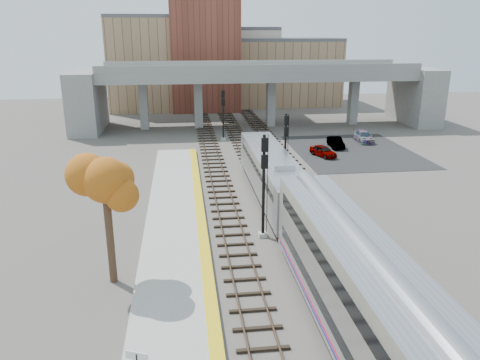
{
  "coord_description": "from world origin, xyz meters",
  "views": [
    {
      "loc": [
        -6.5,
        -25.03,
        14.01
      ],
      "look_at": [
        -2.04,
        10.56,
        2.5
      ],
      "focal_mm": 35.0,
      "sensor_mm": 36.0,
      "label": 1
    }
  ],
  "objects_px": {
    "locomotive": "(272,174)",
    "coach": "(381,328)",
    "tree": "(105,186)",
    "car_b": "(336,142)",
    "signal_mast_mid": "(285,150)",
    "car_c": "(364,137)",
    "signal_mast_far": "(223,116)",
    "car_a": "(323,151)",
    "signal_mast_near": "(264,187)"
  },
  "relations": [
    {
      "from": "signal_mast_near",
      "to": "car_c",
      "type": "xyz_separation_m",
      "value": [
        18.2,
        27.7,
        -3.02
      ]
    },
    {
      "from": "signal_mast_near",
      "to": "car_a",
      "type": "distance_m",
      "value": 23.75
    },
    {
      "from": "signal_mast_near",
      "to": "signal_mast_mid",
      "type": "xyz_separation_m",
      "value": [
        4.1,
        11.67,
        -0.45
      ]
    },
    {
      "from": "locomotive",
      "to": "signal_mast_near",
      "type": "xyz_separation_m",
      "value": [
        -2.1,
        -7.63,
        1.45
      ]
    },
    {
      "from": "locomotive",
      "to": "coach",
      "type": "relative_size",
      "value": 0.76
    },
    {
      "from": "tree",
      "to": "signal_mast_near",
      "type": "bearing_deg",
      "value": 27.24
    },
    {
      "from": "tree",
      "to": "car_a",
      "type": "xyz_separation_m",
      "value": [
        20.41,
        25.97,
        -5.2
      ]
    },
    {
      "from": "tree",
      "to": "car_a",
      "type": "bearing_deg",
      "value": 51.83
    },
    {
      "from": "car_a",
      "to": "car_c",
      "type": "relative_size",
      "value": 0.82
    },
    {
      "from": "locomotive",
      "to": "tree",
      "type": "distance_m",
      "value": 17.66
    },
    {
      "from": "signal_mast_mid",
      "to": "car_c",
      "type": "bearing_deg",
      "value": 48.66
    },
    {
      "from": "tree",
      "to": "car_c",
      "type": "bearing_deg",
      "value": 49.51
    },
    {
      "from": "coach",
      "to": "tree",
      "type": "distance_m",
      "value": 15.76
    },
    {
      "from": "signal_mast_mid",
      "to": "car_b",
      "type": "xyz_separation_m",
      "value": [
        9.41,
        13.27,
        -2.58
      ]
    },
    {
      "from": "signal_mast_far",
      "to": "car_b",
      "type": "bearing_deg",
      "value": -24.29
    },
    {
      "from": "signal_mast_far",
      "to": "car_a",
      "type": "relative_size",
      "value": 1.78
    },
    {
      "from": "signal_mast_near",
      "to": "tree",
      "type": "relative_size",
      "value": 0.93
    },
    {
      "from": "car_c",
      "to": "car_b",
      "type": "bearing_deg",
      "value": -145.09
    },
    {
      "from": "car_b",
      "to": "signal_mast_far",
      "type": "bearing_deg",
      "value": 158.96
    },
    {
      "from": "car_c",
      "to": "signal_mast_mid",
      "type": "bearing_deg",
      "value": -126.93
    },
    {
      "from": "signal_mast_mid",
      "to": "signal_mast_far",
      "type": "relative_size",
      "value": 1.01
    },
    {
      "from": "coach",
      "to": "car_a",
      "type": "distance_m",
      "value": 37.03
    },
    {
      "from": "car_a",
      "to": "car_b",
      "type": "distance_m",
      "value": 4.85
    },
    {
      "from": "coach",
      "to": "car_a",
      "type": "relative_size",
      "value": 6.67
    },
    {
      "from": "signal_mast_near",
      "to": "car_a",
      "type": "relative_size",
      "value": 1.97
    },
    {
      "from": "signal_mast_near",
      "to": "car_b",
      "type": "xyz_separation_m",
      "value": [
        13.51,
        24.94,
        -3.04
      ]
    },
    {
      "from": "car_a",
      "to": "coach",
      "type": "bearing_deg",
      "value": -125.32
    },
    {
      "from": "signal_mast_near",
      "to": "car_b",
      "type": "relative_size",
      "value": 1.86
    },
    {
      "from": "signal_mast_mid",
      "to": "car_c",
      "type": "xyz_separation_m",
      "value": [
        14.1,
        16.03,
        -2.57
      ]
    },
    {
      "from": "locomotive",
      "to": "tree",
      "type": "relative_size",
      "value": 2.41
    },
    {
      "from": "coach",
      "to": "signal_mast_near",
      "type": "height_order",
      "value": "signal_mast_near"
    },
    {
      "from": "locomotive",
      "to": "signal_mast_mid",
      "type": "xyz_separation_m",
      "value": [
        2.0,
        4.04,
        1.0
      ]
    },
    {
      "from": "locomotive",
      "to": "signal_mast_mid",
      "type": "height_order",
      "value": "signal_mast_mid"
    },
    {
      "from": "signal_mast_near",
      "to": "car_c",
      "type": "relative_size",
      "value": 1.61
    },
    {
      "from": "locomotive",
      "to": "car_b",
      "type": "xyz_separation_m",
      "value": [
        11.41,
        17.31,
        -1.58
      ]
    },
    {
      "from": "signal_mast_far",
      "to": "car_c",
      "type": "relative_size",
      "value": 1.45
    },
    {
      "from": "signal_mast_mid",
      "to": "car_c",
      "type": "relative_size",
      "value": 1.46
    },
    {
      "from": "signal_mast_far",
      "to": "tree",
      "type": "xyz_separation_m",
      "value": [
        -9.71,
        -36.03,
        2.63
      ]
    },
    {
      "from": "signal_mast_mid",
      "to": "car_b",
      "type": "bearing_deg",
      "value": 54.65
    },
    {
      "from": "coach",
      "to": "signal_mast_near",
      "type": "bearing_deg",
      "value": 97.98
    },
    {
      "from": "signal_mast_mid",
      "to": "car_a",
      "type": "xyz_separation_m",
      "value": [
        6.61,
        9.3,
        -2.6
      ]
    },
    {
      "from": "locomotive",
      "to": "car_a",
      "type": "xyz_separation_m",
      "value": [
        8.61,
        13.35,
        -1.6
      ]
    },
    {
      "from": "locomotive",
      "to": "signal_mast_mid",
      "type": "relative_size",
      "value": 2.83
    },
    {
      "from": "coach",
      "to": "car_c",
      "type": "distance_m",
      "value": 45.66
    },
    {
      "from": "locomotive",
      "to": "car_b",
      "type": "relative_size",
      "value": 4.8
    },
    {
      "from": "coach",
      "to": "car_b",
      "type": "distance_m",
      "value": 41.57
    },
    {
      "from": "signal_mast_mid",
      "to": "locomotive",
      "type": "bearing_deg",
      "value": -116.32
    },
    {
      "from": "signal_mast_near",
      "to": "car_c",
      "type": "bearing_deg",
      "value": 56.69
    },
    {
      "from": "signal_mast_near",
      "to": "tree",
      "type": "xyz_separation_m",
      "value": [
        -9.71,
        -5.0,
        2.14
      ]
    },
    {
      "from": "car_b",
      "to": "signal_mast_near",
      "type": "bearing_deg",
      "value": -115.2
    }
  ]
}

